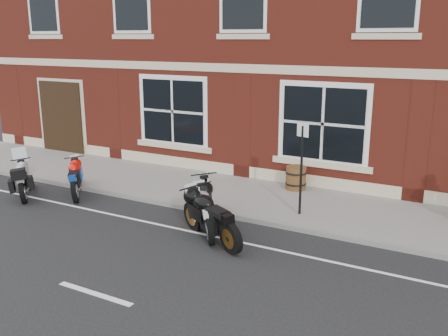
{
  "coord_description": "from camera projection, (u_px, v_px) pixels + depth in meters",
  "views": [
    {
      "loc": [
        5.69,
        -8.7,
        4.26
      ],
      "look_at": [
        -0.01,
        1.6,
        1.18
      ],
      "focal_mm": 40.0,
      "sensor_mm": 36.0,
      "label": 1
    }
  ],
  "objects": [
    {
      "name": "moto_sport_silver",
      "position": [
        207.0,
        210.0,
        11.2
      ],
      "size": [
        1.35,
        1.67,
        0.91
      ],
      "rotation": [
        0.0,
        0.0,
        0.67
      ],
      "color": "black",
      "rests_on": "ground"
    },
    {
      "name": "ground",
      "position": [
        190.0,
        235.0,
        11.1
      ],
      "size": [
        80.0,
        80.0,
        0.0
      ],
      "primitive_type": "plane",
      "color": "black",
      "rests_on": "ground"
    },
    {
      "name": "barrel_planter",
      "position": [
        296.0,
        178.0,
        14.02
      ],
      "size": [
        0.59,
        0.59,
        0.66
      ],
      "color": "#542616",
      "rests_on": "sidewalk"
    },
    {
      "name": "moto_sport_black",
      "position": [
        211.0,
        215.0,
        10.71
      ],
      "size": [
        2.02,
        1.18,
        1.0
      ],
      "rotation": [
        0.0,
        0.0,
        1.07
      ],
      "color": "black",
      "rests_on": "ground"
    },
    {
      "name": "kerb",
      "position": [
        221.0,
        214.0,
        12.29
      ],
      "size": [
        30.0,
        0.16,
        0.12
      ],
      "primitive_type": "cube",
      "color": "slate",
      "rests_on": "ground"
    },
    {
      "name": "sidewalk",
      "position": [
        249.0,
        196.0,
        13.63
      ],
      "size": [
        30.0,
        3.0,
        0.12
      ],
      "primitive_type": "cube",
      "color": "slate",
      "rests_on": "ground"
    },
    {
      "name": "moto_naked_black",
      "position": [
        209.0,
        201.0,
        11.62
      ],
      "size": [
        1.29,
        1.94,
        0.99
      ],
      "rotation": [
        0.0,
        0.0,
        0.56
      ],
      "color": "black",
      "rests_on": "ground"
    },
    {
      "name": "moto_sport_red",
      "position": [
        77.0,
        177.0,
        13.89
      ],
      "size": [
        1.38,
        1.57,
        0.89
      ],
      "rotation": [
        0.0,
        0.0,
        0.71
      ],
      "color": "black",
      "rests_on": "ground"
    },
    {
      "name": "parking_sign",
      "position": [
        302.0,
        163.0,
        11.79
      ],
      "size": [
        0.31,
        0.1,
        2.22
      ],
      "rotation": [
        0.0,
        0.0,
        -0.26
      ],
      "color": "black",
      "rests_on": "sidewalk"
    },
    {
      "name": "moto_touring_silver",
      "position": [
        25.0,
        178.0,
        13.8
      ],
      "size": [
        1.5,
        1.39,
        1.27
      ],
      "rotation": [
        0.0,
        0.0,
        0.83
      ],
      "color": "black",
      "rests_on": "ground"
    }
  ]
}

